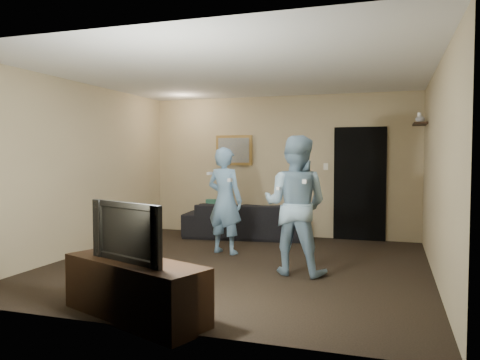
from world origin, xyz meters
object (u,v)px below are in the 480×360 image
(tv_console, at_px, (135,290))
(television, at_px, (134,231))
(wii_player_right, at_px, (295,205))
(sofa, at_px, (244,220))
(wii_player_left, at_px, (225,201))

(tv_console, bearing_deg, television, 21.32)
(wii_player_right, bearing_deg, sofa, 121.35)
(sofa, bearing_deg, wii_player_left, 88.60)
(wii_player_right, bearing_deg, television, -118.41)
(tv_console, height_order, wii_player_right, wii_player_right)
(tv_console, bearing_deg, sofa, 115.25)
(sofa, height_order, wii_player_right, wii_player_right)
(sofa, distance_m, wii_player_left, 1.50)
(wii_player_left, bearing_deg, television, -86.77)
(tv_console, distance_m, wii_player_right, 2.40)
(sofa, height_order, tv_console, sofa)
(tv_console, height_order, wii_player_left, wii_player_left)
(sofa, xyz_separation_m, tv_console, (0.30, -4.34, -0.07))
(wii_player_left, bearing_deg, tv_console, -86.77)
(sofa, height_order, wii_player_left, wii_player_left)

